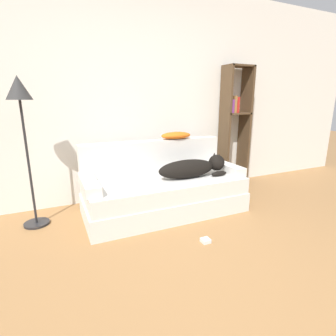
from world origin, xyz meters
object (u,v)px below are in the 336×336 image
laptop (138,184)px  throw_pillow (176,135)px  bookshelf (235,121)px  power_adapter (206,240)px  dog (193,168)px  floor_lamp (21,108)px  couch (165,195)px

laptop → throw_pillow: bearing=27.3°
bookshelf → power_adapter: (-1.31, -1.33, -0.96)m
dog → floor_lamp: bearing=169.1°
couch → dog: dog is taller
dog → laptop: dog is taller
throw_pillow → floor_lamp: bearing=-177.2°
laptop → power_adapter: (0.41, -0.72, -0.40)m
couch → throw_pillow: size_ratio=4.60×
bookshelf → laptop: bearing=-160.6°
floor_lamp → power_adapter: size_ratio=18.92×
laptop → bookshelf: size_ratio=0.21×
couch → bookshelf: bearing=21.0°
dog → throw_pillow: throw_pillow is taller
bookshelf → floor_lamp: 2.77m
floor_lamp → power_adapter: bearing=-36.1°
couch → laptop: 0.42m
laptop → bookshelf: bearing=14.4°
couch → floor_lamp: bearing=169.6°
bookshelf → power_adapter: bookshelf is taller
floor_lamp → power_adapter: floor_lamp is taller
throw_pillow → bookshelf: (1.07, 0.19, 0.13)m
bookshelf → power_adapter: size_ratio=22.09×
dog → laptop: (-0.68, -0.01, -0.10)m
dog → bookshelf: size_ratio=0.49×
dog → floor_lamp: size_ratio=0.57×
laptop → couch: bearing=8.3°
laptop → power_adapter: laptop is taller
floor_lamp → power_adapter: (1.44, -1.05, -1.19)m
power_adapter → dog: bearing=69.6°
couch → bookshelf: size_ratio=1.04×
couch → laptop: laptop is taller
dog → laptop: bearing=-179.5°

